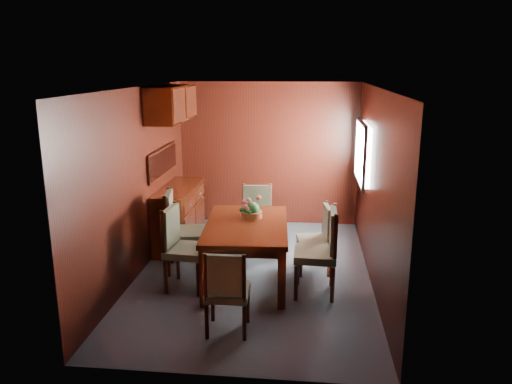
# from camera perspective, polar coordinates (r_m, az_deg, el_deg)

# --- Properties ---
(ground) EXTENTS (4.50, 4.50, 0.00)m
(ground) POSITION_cam_1_polar(r_m,az_deg,el_deg) (6.66, -0.21, -9.28)
(ground) COLOR #3C4652
(ground) RESTS_ON ground
(room_shell) EXTENTS (3.06, 4.52, 2.41)m
(room_shell) POSITION_cam_1_polar(r_m,az_deg,el_deg) (6.52, -0.82, 5.19)
(room_shell) COLOR black
(room_shell) RESTS_ON ground
(sideboard) EXTENTS (0.48, 1.40, 0.90)m
(sideboard) POSITION_cam_1_polar(r_m,az_deg,el_deg) (7.65, -8.75, -2.69)
(sideboard) COLOR #361106
(sideboard) RESTS_ON ground
(dining_table) EXTENTS (1.11, 1.67, 0.76)m
(dining_table) POSITION_cam_1_polar(r_m,az_deg,el_deg) (6.24, -1.09, -4.55)
(dining_table) COLOR #361106
(dining_table) RESTS_ON ground
(chair_left_near) EXTENTS (0.51, 0.53, 1.04)m
(chair_left_near) POSITION_cam_1_polar(r_m,az_deg,el_deg) (6.14, -8.62, -5.77)
(chair_left_near) COLOR black
(chair_left_near) RESTS_ON ground
(chair_left_far) EXTENTS (0.57, 0.59, 1.09)m
(chair_left_far) POSITION_cam_1_polar(r_m,az_deg,el_deg) (6.65, -8.81, -3.93)
(chair_left_far) COLOR black
(chair_left_far) RESTS_ON ground
(chair_right_near) EXTENTS (0.50, 0.52, 1.07)m
(chair_right_near) POSITION_cam_1_polar(r_m,az_deg,el_deg) (5.94, 7.59, -6.23)
(chair_right_near) COLOR black
(chair_right_near) RESTS_ON ground
(chair_right_far) EXTENTS (0.47, 0.49, 0.92)m
(chair_right_far) POSITION_cam_1_polar(r_m,az_deg,el_deg) (6.60, 7.21, -4.87)
(chair_right_far) COLOR black
(chair_right_far) RESTS_ON ground
(chair_head) EXTENTS (0.44, 0.43, 0.92)m
(chair_head) POSITION_cam_1_polar(r_m,az_deg,el_deg) (5.08, -3.39, -10.88)
(chair_head) COLOR black
(chair_head) RESTS_ON ground
(chair_foot) EXTENTS (0.49, 0.48, 0.96)m
(chair_foot) POSITION_cam_1_polar(r_m,az_deg,el_deg) (7.36, 0.12, -2.51)
(chair_foot) COLOR black
(chair_foot) RESTS_ON ground
(flower_centerpiece) EXTENTS (0.30, 0.30, 0.30)m
(flower_centerpiece) POSITION_cam_1_polar(r_m,az_deg,el_deg) (6.40, -0.53, -1.73)
(flower_centerpiece) COLOR #A85D33
(flower_centerpiece) RESTS_ON dining_table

